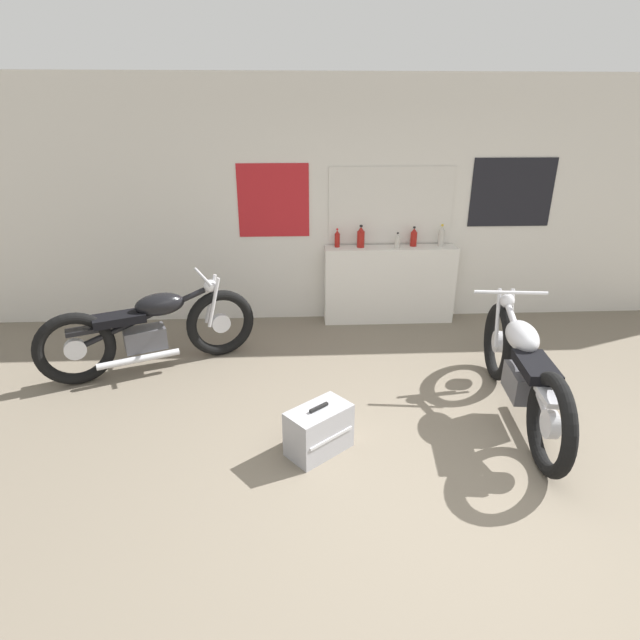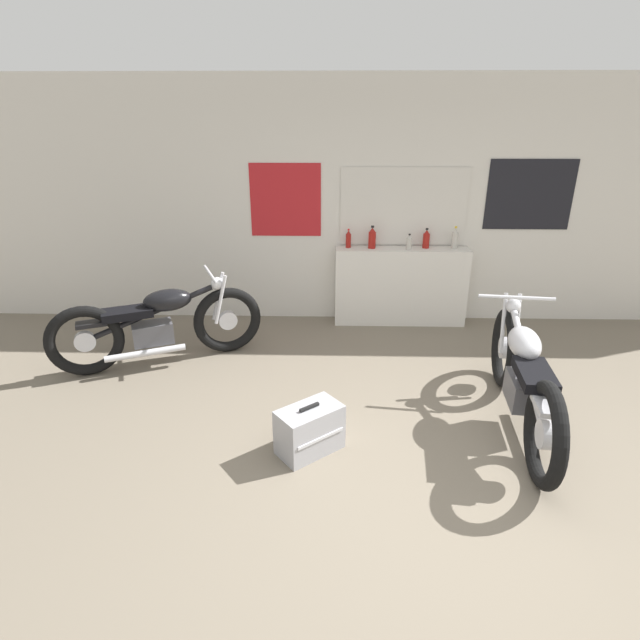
# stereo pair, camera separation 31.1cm
# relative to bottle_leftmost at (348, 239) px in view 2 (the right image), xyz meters

# --- Properties ---
(ground_plane) EXTENTS (24.00, 24.00, 0.00)m
(ground_plane) POSITION_rel_bottle_leftmost_xyz_m (0.50, -3.23, -1.02)
(ground_plane) COLOR #706656
(wall_back) EXTENTS (10.00, 0.07, 2.80)m
(wall_back) POSITION_rel_bottle_leftmost_xyz_m (0.51, 0.14, 0.38)
(wall_back) COLOR silver
(wall_back) RESTS_ON ground_plane
(sill_counter) EXTENTS (1.56, 0.28, 0.93)m
(sill_counter) POSITION_rel_bottle_leftmost_xyz_m (0.63, -0.04, -0.56)
(sill_counter) COLOR silver
(sill_counter) RESTS_ON ground_plane
(bottle_leftmost) EXTENTS (0.06, 0.06, 0.22)m
(bottle_leftmost) POSITION_rel_bottle_leftmost_xyz_m (0.00, 0.00, 0.00)
(bottle_leftmost) COLOR maroon
(bottle_leftmost) RESTS_ON sill_counter
(bottle_left_center) EXTENTS (0.09, 0.09, 0.26)m
(bottle_left_center) POSITION_rel_bottle_leftmost_xyz_m (0.27, -0.03, 0.02)
(bottle_left_center) COLOR maroon
(bottle_left_center) RESTS_ON sill_counter
(bottle_center) EXTENTS (0.06, 0.06, 0.18)m
(bottle_center) POSITION_rel_bottle_leftmost_xyz_m (0.70, -0.08, -0.02)
(bottle_center) COLOR #B7B2A8
(bottle_center) RESTS_ON sill_counter
(bottle_right_center) EXTENTS (0.08, 0.08, 0.23)m
(bottle_right_center) POSITION_rel_bottle_leftmost_xyz_m (0.91, 0.00, 0.01)
(bottle_right_center) COLOR maroon
(bottle_right_center) RESTS_ON sill_counter
(bottle_rightmost) EXTENTS (0.07, 0.07, 0.26)m
(bottle_rightmost) POSITION_rel_bottle_leftmost_xyz_m (1.23, -0.02, 0.02)
(bottle_rightmost) COLOR #B7B2A8
(bottle_rightmost) RESTS_ON sill_counter
(motorcycle_silver) EXTENTS (0.64, 2.11, 0.93)m
(motorcycle_silver) POSITION_rel_bottle_leftmost_xyz_m (1.35, -2.21, -0.59)
(motorcycle_silver) COLOR black
(motorcycle_silver) RESTS_ON ground_plane
(motorcycle_black) EXTENTS (1.97, 1.00, 0.89)m
(motorcycle_black) POSITION_rel_bottle_leftmost_xyz_m (-1.92, -1.19, -0.60)
(motorcycle_black) COLOR black
(motorcycle_black) RESTS_ON ground_plane
(hard_case_silver) EXTENTS (0.55, 0.51, 0.39)m
(hard_case_silver) POSITION_rel_bottle_leftmost_xyz_m (-0.34, -2.61, -0.84)
(hard_case_silver) COLOR #9E9EA3
(hard_case_silver) RESTS_ON ground_plane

